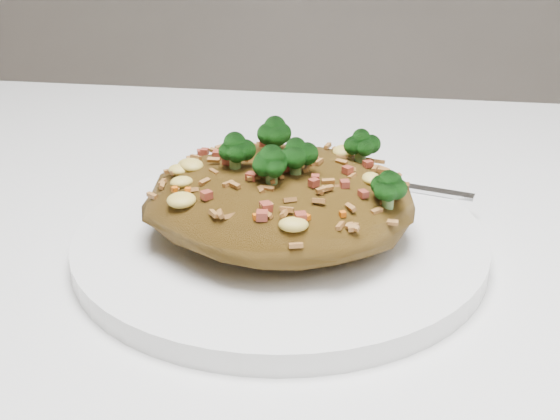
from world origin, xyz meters
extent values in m
cube|color=white|center=(0.00, 0.00, 0.73)|extent=(1.20, 0.80, 0.04)
cylinder|color=white|center=(0.01, 0.06, 0.76)|extent=(0.26, 0.26, 0.01)
ellipsoid|color=brown|center=(0.01, 0.06, 0.79)|extent=(0.16, 0.15, 0.04)
ellipsoid|color=#083306|center=(0.01, 0.04, 0.82)|extent=(0.02, 0.02, 0.02)
ellipsoid|color=#083306|center=(-0.02, 0.06, 0.82)|extent=(0.02, 0.02, 0.02)
ellipsoid|color=#083306|center=(0.02, 0.06, 0.82)|extent=(0.02, 0.02, 0.02)
ellipsoid|color=#083306|center=(0.06, 0.10, 0.81)|extent=(0.02, 0.02, 0.02)
ellipsoid|color=#083306|center=(0.00, 0.10, 0.82)|extent=(0.02, 0.02, 0.02)
ellipsoid|color=#083306|center=(0.07, 0.04, 0.81)|extent=(0.02, 0.02, 0.02)
cube|color=silver|center=(0.10, 0.14, 0.77)|extent=(0.10, 0.03, 0.00)
cube|color=silver|center=(0.01, 0.16, 0.77)|extent=(0.04, 0.03, 0.00)
camera|label=1|loc=(0.07, -0.36, 0.99)|focal=50.00mm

